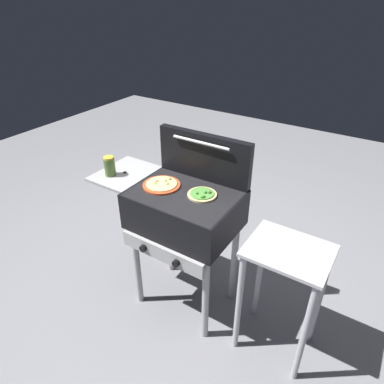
{
  "coord_description": "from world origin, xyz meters",
  "views": [
    {
      "loc": [
        0.98,
        -1.44,
        1.94
      ],
      "look_at": [
        0.05,
        0.0,
        0.92
      ],
      "focal_mm": 31.82,
      "sensor_mm": 36.0,
      "label": 1
    }
  ],
  "objects_px": {
    "sauce_jar": "(110,166)",
    "grill": "(183,212)",
    "pizza_cheese": "(162,185)",
    "pizza_veggie": "(202,194)",
    "prep_table": "(284,280)"
  },
  "relations": [
    {
      "from": "sauce_jar",
      "to": "grill",
      "type": "bearing_deg",
      "value": 8.04
    },
    {
      "from": "pizza_cheese",
      "to": "grill",
      "type": "bearing_deg",
      "value": 2.49
    },
    {
      "from": "pizza_veggie",
      "to": "sauce_jar",
      "type": "height_order",
      "value": "sauce_jar"
    },
    {
      "from": "pizza_cheese",
      "to": "pizza_veggie",
      "type": "bearing_deg",
      "value": 7.61
    },
    {
      "from": "sauce_jar",
      "to": "prep_table",
      "type": "bearing_deg",
      "value": 3.71
    },
    {
      "from": "prep_table",
      "to": "grill",
      "type": "bearing_deg",
      "value": -179.63
    },
    {
      "from": "grill",
      "to": "sauce_jar",
      "type": "height_order",
      "value": "sauce_jar"
    },
    {
      "from": "pizza_cheese",
      "to": "sauce_jar",
      "type": "distance_m",
      "value": 0.38
    },
    {
      "from": "pizza_veggie",
      "to": "pizza_cheese",
      "type": "xyz_separation_m",
      "value": [
        -0.27,
        -0.04,
        -0.0
      ]
    },
    {
      "from": "sauce_jar",
      "to": "prep_table",
      "type": "distance_m",
      "value": 1.26
    },
    {
      "from": "sauce_jar",
      "to": "prep_table",
      "type": "relative_size",
      "value": 0.17
    },
    {
      "from": "grill",
      "to": "prep_table",
      "type": "bearing_deg",
      "value": 0.37
    },
    {
      "from": "pizza_cheese",
      "to": "sauce_jar",
      "type": "height_order",
      "value": "sauce_jar"
    },
    {
      "from": "pizza_cheese",
      "to": "prep_table",
      "type": "height_order",
      "value": "pizza_cheese"
    },
    {
      "from": "pizza_cheese",
      "to": "sauce_jar",
      "type": "relative_size",
      "value": 1.79
    }
  ]
}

